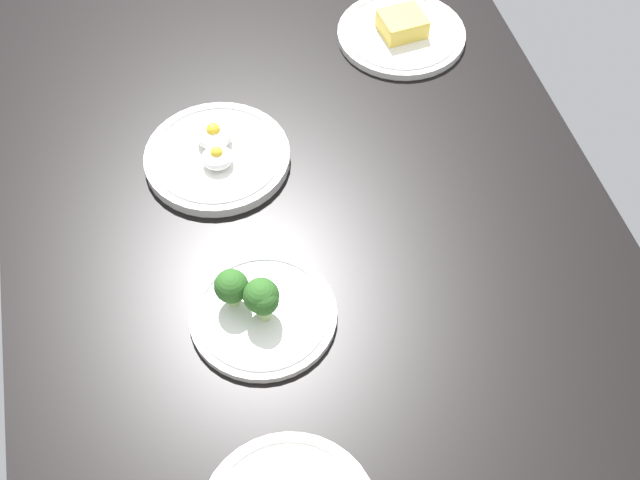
% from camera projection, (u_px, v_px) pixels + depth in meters
% --- Properties ---
extents(dining_table, '(1.36, 0.84, 0.04)m').
position_uv_depth(dining_table, '(320.00, 257.00, 1.13)').
color(dining_table, black).
rests_on(dining_table, ground).
extents(plate_broccoli, '(0.19, 0.19, 0.07)m').
position_uv_depth(plate_broccoli, '(259.00, 308.00, 1.04)').
color(plate_broccoli, white).
rests_on(plate_broccoli, dining_table).
extents(plate_cheese, '(0.21, 0.21, 0.04)m').
position_uv_depth(plate_cheese, '(401.00, 32.00, 1.36)').
color(plate_cheese, white).
rests_on(plate_cheese, dining_table).
extents(plate_eggs, '(0.21, 0.21, 0.05)m').
position_uv_depth(plate_eggs, '(217.00, 155.00, 1.20)').
color(plate_eggs, white).
rests_on(plate_eggs, dining_table).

